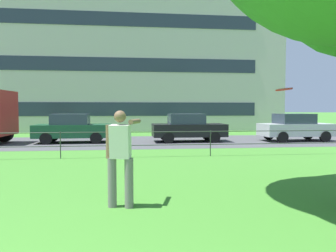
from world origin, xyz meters
TOP-DOWN VIEW (x-y plane):
  - street_strip at (0.00, 15.70)m, footprint 80.00×6.73m
  - park_fence at (-0.00, 10.09)m, footprint 33.56×0.04m
  - person_thrower at (2.39, 4.14)m, footprint 0.66×0.73m
  - frisbee at (5.12, 3.34)m, footprint 0.34×0.34m
  - car_dark_green_far_left at (-0.56, 15.60)m, footprint 4.04×1.89m
  - car_black_left at (5.67, 15.41)m, footprint 4.02×1.85m
  - car_silver_center at (11.76, 15.11)m, footprint 4.05×1.90m
  - apartment_building_background at (-1.39, 31.35)m, footprint 34.23×14.99m

SIDE VIEW (x-z plane):
  - street_strip at x=0.00m, z-range 0.00..0.01m
  - park_fence at x=0.00m, z-range 0.18..1.18m
  - car_dark_green_far_left at x=-0.56m, z-range 0.01..1.55m
  - car_black_left at x=5.67m, z-range 0.01..1.55m
  - car_silver_center at x=11.76m, z-range 0.01..1.55m
  - person_thrower at x=2.39m, z-range 0.08..1.86m
  - frisbee at x=5.12m, z-range 2.10..2.17m
  - apartment_building_background at x=-1.39m, z-range 0.00..18.28m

